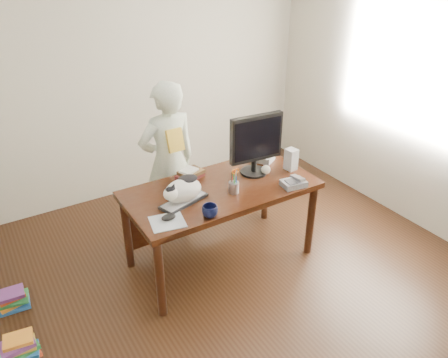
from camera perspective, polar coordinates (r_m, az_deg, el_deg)
room at (r=2.94m, az=5.67°, el=4.23°), size 4.50×4.50×4.50m
desk at (r=3.78m, az=-1.03°, el=-2.51°), size 1.60×0.80×0.75m
keyboard at (r=3.45m, az=-5.29°, el=-2.87°), size 0.43×0.26×0.02m
cat at (r=3.39m, az=-5.51°, el=-1.43°), size 0.39×0.28×0.22m
monitor at (r=3.74m, az=4.20°, el=4.88°), size 0.49×0.25×0.55m
pen_cup at (r=3.55m, az=1.30°, el=-0.92°), size 0.09×0.09×0.21m
mousepad at (r=3.23m, az=-7.40°, el=-5.57°), size 0.29×0.27×0.01m
mouse at (r=3.24m, az=-7.26°, el=-4.97°), size 0.12×0.09×0.04m
coffee_mug at (r=3.25m, az=-1.86°, el=-4.21°), size 0.16×0.16×0.09m
phone at (r=3.70m, az=9.13°, el=-0.48°), size 0.21×0.17×0.09m
speaker at (r=3.94m, az=8.75°, el=2.55°), size 0.10×0.11×0.20m
baseball at (r=3.86m, az=5.48°, el=1.22°), size 0.08×0.08×0.08m
book_stack at (r=3.79m, az=-4.44°, el=0.67°), size 0.26×0.23×0.08m
calculator at (r=4.11m, az=4.98°, el=2.83°), size 0.24×0.26×0.06m
person at (r=4.06m, az=-7.24°, el=2.18°), size 0.57×0.39×1.53m
held_book at (r=3.80m, az=-6.40°, el=5.05°), size 0.15×0.09×0.20m
book_pile_a at (r=3.52m, az=-25.13°, el=-19.41°), size 0.27×0.22×0.18m
book_pile_b at (r=3.94m, az=-25.95°, el=-13.99°), size 0.26×0.20×0.15m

